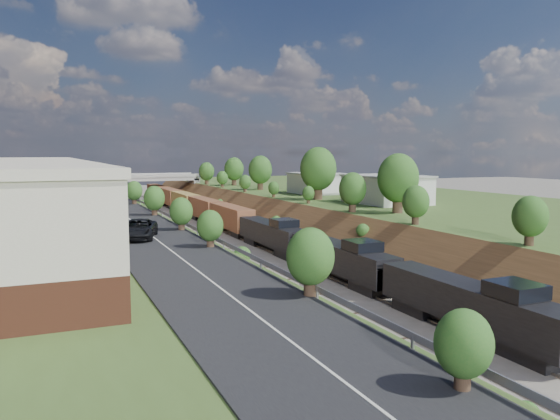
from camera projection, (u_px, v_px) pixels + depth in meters
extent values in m
cube|color=#415B25|center=(405.00, 212.00, 94.54)|extent=(44.00, 180.00, 5.00)
cube|color=brown|center=(149.00, 242.00, 77.37)|extent=(10.00, 180.00, 10.00)
cube|color=brown|center=(290.00, 233.00, 86.09)|extent=(10.00, 180.00, 10.00)
cube|color=gray|center=(206.00, 238.00, 80.69)|extent=(1.58, 180.00, 0.18)
cube|color=gray|center=(240.00, 236.00, 82.75)|extent=(1.58, 180.00, 0.18)
cube|color=black|center=(115.00, 208.00, 75.06)|extent=(8.00, 180.00, 0.10)
cube|color=#99999E|center=(145.00, 204.00, 76.63)|extent=(0.06, 171.00, 0.30)
cube|color=brown|center=(2.00, 225.00, 49.93)|extent=(14.00, 62.00, 2.20)
cube|color=beige|center=(0.00, 189.00, 49.59)|extent=(14.00, 62.00, 4.30)
cube|color=gray|center=(101.00, 192.00, 133.41)|extent=(1.50, 8.00, 6.20)
cube|color=gray|center=(193.00, 189.00, 142.52)|extent=(1.50, 8.00, 6.20)
cube|color=gray|center=(149.00, 178.00, 137.64)|extent=(24.00, 8.00, 1.00)
cube|color=gray|center=(151.00, 176.00, 133.91)|extent=(24.00, 0.30, 0.80)
cube|color=gray|center=(146.00, 175.00, 141.21)|extent=(24.00, 0.30, 0.80)
cube|color=silver|center=(386.00, 190.00, 83.01)|extent=(9.00, 12.00, 4.00)
cube|color=silver|center=(317.00, 184.00, 102.90)|extent=(8.00, 10.00, 3.60)
cylinder|color=#473323|center=(398.00, 203.00, 69.56)|extent=(1.30, 1.30, 2.62)
ellipsoid|color=#285E21|center=(398.00, 178.00, 69.23)|extent=(5.25, 5.25, 6.30)
cylinder|color=#473323|center=(233.00, 249.00, 39.98)|extent=(0.66, 0.66, 1.22)
ellipsoid|color=#285E21|center=(233.00, 229.00, 39.82)|extent=(2.45, 2.45, 2.94)
cube|color=black|center=(532.00, 354.00, 33.27)|extent=(2.40, 4.00, 0.90)
cube|color=black|center=(469.00, 303.00, 38.10)|extent=(2.83, 16.99, 2.67)
cube|color=black|center=(555.00, 340.00, 31.76)|extent=(2.61, 3.00, 1.80)
cube|color=silver|center=(556.00, 323.00, 31.66)|extent=(2.61, 3.00, 0.15)
cube|color=black|center=(516.00, 290.00, 34.26)|extent=(2.78, 3.10, 0.90)
cube|color=black|center=(341.00, 257.00, 54.51)|extent=(2.83, 16.99, 2.67)
cube|color=black|center=(272.00, 233.00, 70.93)|extent=(2.83, 16.99, 2.67)
cube|color=brown|center=(185.00, 201.00, 114.13)|extent=(2.83, 75.81, 3.40)
imported|color=black|center=(138.00, 229.00, 48.13)|extent=(4.49, 6.71, 1.71)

